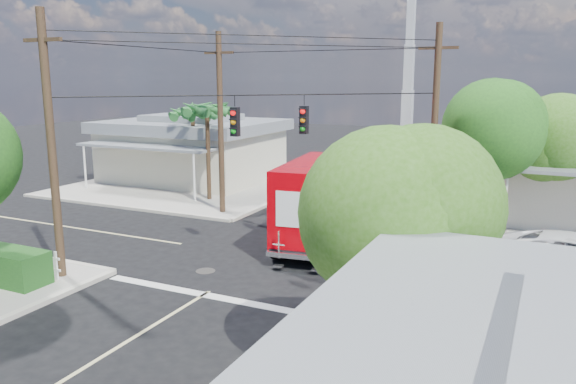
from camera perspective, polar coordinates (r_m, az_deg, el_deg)
The scene contains 14 objects.
ground at distance 21.93m, azimuth -2.25°, elevation -6.59°, with size 120.00×120.00×0.00m, color black.
sidewalk_ne at distance 30.12m, azimuth 26.94°, elevation -2.69°, with size 14.12×14.12×0.14m.
sidewalk_nw at distance 36.46m, azimuth -9.52°, elevation 0.71°, with size 14.12×14.12×0.14m.
road_markings at distance 20.71m, azimuth -4.16°, elevation -7.71°, with size 32.00×32.00×0.01m.
building_nw at distance 38.05m, azimuth -9.66°, elevation 4.43°, with size 10.80×10.20×4.30m.
radio_tower at distance 39.55m, azimuth 12.07°, elevation 9.58°, with size 0.80×0.80×17.00m.
tree_ne_front at distance 25.42m, azimuth 19.78°, elevation 6.23°, with size 4.21×4.14×6.66m.
tree_ne_back at distance 27.54m, azimuth 25.57°, elevation 4.92°, with size 3.77×3.66×5.82m.
tree_se at distance 11.86m, azimuth 11.57°, elevation -2.26°, with size 3.67×3.54×5.62m.
palm_nw_front at distance 31.18m, azimuth -8.24°, elevation 8.15°, with size 3.01×3.08×5.59m.
palm_nw_back at distance 33.56m, azimuth -9.67°, elevation 7.71°, with size 3.01×3.08×5.19m.
utility_poles at distance 23.11m, azimuth -4.00°, elevation 6.18°, with size 12.00×10.68×9.00m.
vending_boxes at distance 25.60m, azimuth 17.46°, elevation -2.86°, with size 1.90×0.50×1.10m.
delivery_truck at distance 23.44m, azimuth 3.83°, elevation -0.88°, with size 3.51×8.38×3.53m.
Camera 1 is at (9.69, -18.45, 6.82)m, focal length 35.00 mm.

